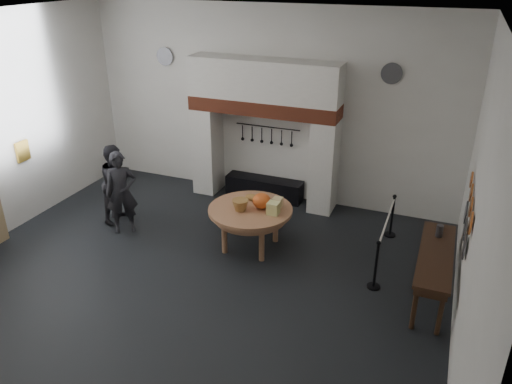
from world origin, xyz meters
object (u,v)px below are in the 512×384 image
at_px(visitor_far, 117,183).
at_px(iron_range, 264,188).
at_px(work_table, 250,210).
at_px(barrier_post_near, 376,266).
at_px(visitor_near, 121,193).
at_px(barrier_post_far, 392,217).
at_px(side_table, 436,255).

bearing_deg(visitor_far, iron_range, -45.84).
distance_m(work_table, barrier_post_near, 2.65).
xyz_separation_m(visitor_near, barrier_post_far, (5.36, 1.89, -0.44)).
height_order(visitor_near, side_table, visitor_near).
bearing_deg(barrier_post_far, barrier_post_near, -90.00).
distance_m(visitor_far, barrier_post_near, 5.79).
bearing_deg(barrier_post_near, side_table, 3.66).
bearing_deg(iron_range, side_table, -33.44).
bearing_deg(barrier_post_far, visitor_far, -165.49).
bearing_deg(barrier_post_far, side_table, -64.11).
distance_m(visitor_near, barrier_post_near, 5.38).
height_order(side_table, barrier_post_near, same).
height_order(visitor_near, barrier_post_far, visitor_near).
height_order(side_table, barrier_post_far, same).
xyz_separation_m(barrier_post_near, barrier_post_far, (0.00, 2.00, 0.00)).
bearing_deg(work_table, iron_range, 104.19).
distance_m(side_table, barrier_post_near, 1.03).
distance_m(work_table, visitor_far, 3.18).
bearing_deg(barrier_post_near, barrier_post_far, 90.00).
xyz_separation_m(visitor_far, barrier_post_far, (5.76, 1.49, -0.43)).
relative_size(iron_range, visitor_near, 1.06).
distance_m(work_table, barrier_post_far, 3.02).
distance_m(iron_range, visitor_far, 3.50).
relative_size(visitor_far, barrier_post_far, 1.95).
distance_m(iron_range, visitor_near, 3.51).
distance_m(work_table, side_table, 3.55).
bearing_deg(barrier_post_near, work_table, 169.45).
relative_size(iron_range, work_table, 1.14).
distance_m(iron_range, work_table, 2.43).
distance_m(visitor_far, side_table, 6.71).
distance_m(iron_range, side_table, 4.95).
relative_size(visitor_near, visitor_far, 1.02).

